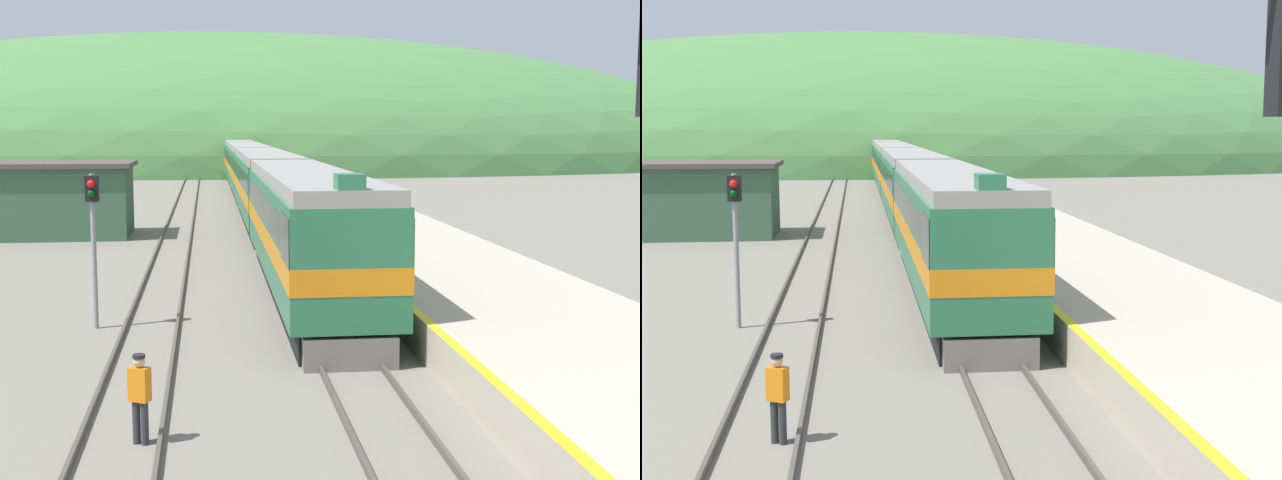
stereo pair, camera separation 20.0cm
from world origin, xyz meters
The scene contains 12 objects.
track_main centered at (0.00, 70.00, 0.08)m, with size 1.52×180.00×0.16m.
track_siding centered at (-4.84, 70.00, 0.08)m, with size 1.52×180.00×0.16m.
platform centered at (4.87, 50.00, 0.51)m, with size 6.16×140.00×1.03m.
distant_hills centered at (0.00, 125.34, 0.00)m, with size 154.74×69.63×37.07m.
station_shed centered at (-10.97, 43.16, 1.92)m, with size 8.01×5.27×3.80m.
express_train_lead_car centered at (0.00, 25.59, 2.28)m, with size 2.89×19.15×4.53m.
carriage_second centered at (0.00, 47.03, 2.27)m, with size 2.88×21.52×4.17m.
carriage_third centered at (0.00, 69.43, 2.27)m, with size 2.88×21.52×4.17m.
carriage_fourth centered at (0.00, 91.83, 2.27)m, with size 2.88×21.52×4.17m.
carriage_fifth centered at (0.00, 114.23, 2.27)m, with size 2.88×21.52×4.17m.
signal_post_siding centered at (-6.37, 21.54, 3.08)m, with size 0.36×0.42×4.32m.
track_worker centered at (-4.47, 12.12, 0.92)m, with size 0.42×0.36×1.63m.
Camera 2 is at (-3.02, -3.40, 5.61)m, focal length 50.00 mm.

